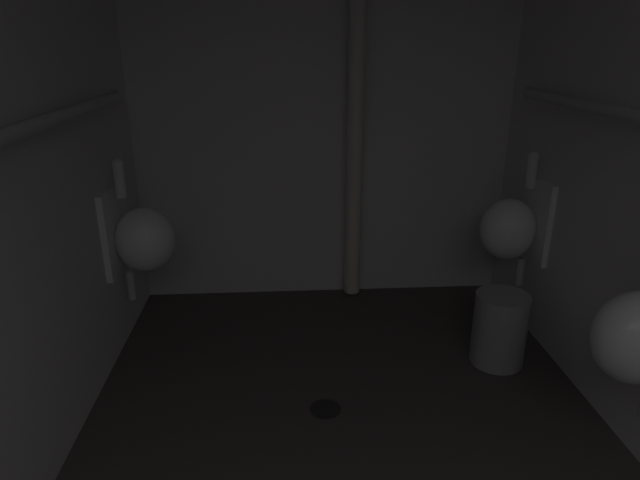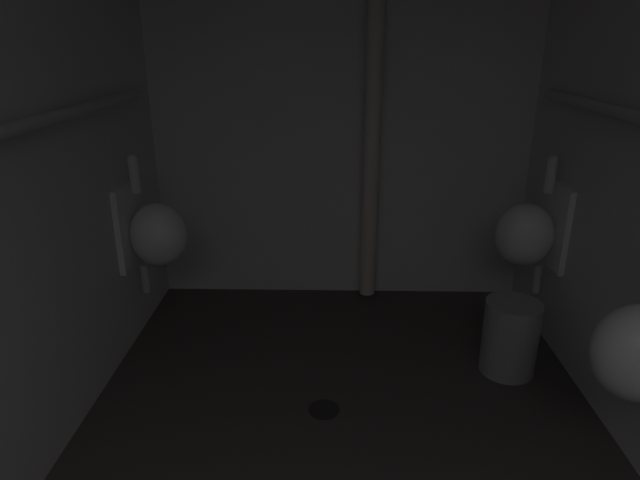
% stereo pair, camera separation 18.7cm
% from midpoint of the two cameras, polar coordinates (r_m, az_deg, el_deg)
% --- Properties ---
extents(wall_back, '(2.37, 0.06, 2.37)m').
position_cam_midpoint_polar(wall_back, '(3.33, 3.91, 13.68)').
color(wall_back, silver).
rests_on(wall_back, ground).
extents(urinal_left_mid, '(0.32, 0.30, 0.76)m').
position_cam_midpoint_polar(urinal_left_mid, '(2.98, -15.07, 0.72)').
color(urinal_left_mid, white).
extents(urinal_right_far, '(0.32, 0.30, 0.76)m').
position_cam_midpoint_polar(urinal_right_far, '(3.11, 22.45, 0.68)').
color(urinal_right_far, white).
extents(standpipe_back_wall, '(0.10, 0.10, 2.32)m').
position_cam_midpoint_polar(standpipe_back_wall, '(3.24, 7.20, 13.38)').
color(standpipe_back_wall, beige).
rests_on(standpipe_back_wall, ground).
extents(floor_drain, '(0.14, 0.14, 0.01)m').
position_cam_midpoint_polar(floor_drain, '(2.57, 2.61, -17.13)').
color(floor_drain, black).
rests_on(floor_drain, ground).
extents(waste_bin, '(0.27, 0.27, 0.37)m').
position_cam_midpoint_polar(waste_bin, '(2.91, 20.86, -9.41)').
color(waste_bin, gray).
rests_on(waste_bin, ground).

